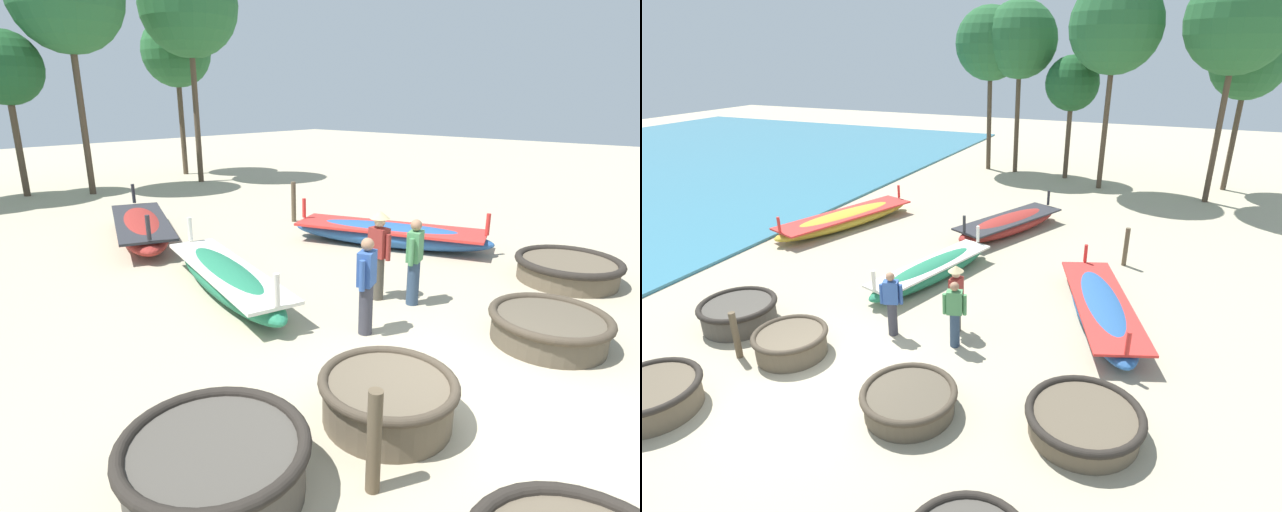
# 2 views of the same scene
# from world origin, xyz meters

# --- Properties ---
(ground_plane) EXTENTS (80.00, 80.00, 0.00)m
(ground_plane) POSITION_xyz_m (0.00, 0.00, 0.00)
(ground_plane) COLOR tan
(coracle_tilted) EXTENTS (2.05, 2.05, 0.50)m
(coracle_tilted) POSITION_xyz_m (5.21, 0.52, 0.27)
(coracle_tilted) COLOR brown
(coracle_tilted) RESTS_ON ground
(coracle_far_right) EXTENTS (1.75, 1.75, 0.59)m
(coracle_far_right) POSITION_xyz_m (-2.15, -1.87, 0.32)
(coracle_far_right) COLOR brown
(coracle_far_right) RESTS_ON ground
(coracle_beside_post) EXTENTS (1.60, 1.60, 0.56)m
(coracle_beside_post) POSITION_xyz_m (-1.04, 0.55, 0.31)
(coracle_beside_post) COLOR brown
(coracle_beside_post) RESTS_ON ground
(coracle_weathered) EXTENTS (1.78, 1.78, 0.49)m
(coracle_weathered) POSITION_xyz_m (2.19, -0.14, 0.27)
(coracle_weathered) COLOR brown
(coracle_weathered) RESTS_ON ground
(coracle_upturned) EXTENTS (1.81, 1.81, 0.61)m
(coracle_upturned) POSITION_xyz_m (-3.04, 1.08, 0.33)
(coracle_upturned) COLOR #4C473F
(coracle_upturned) RESTS_ON ground
(long_boat_blue_hull) EXTENTS (2.88, 5.21, 1.03)m
(long_boat_blue_hull) POSITION_xyz_m (4.91, 4.68, 0.30)
(long_boat_blue_hull) COLOR #285693
(long_boat_blue_hull) RESTS_ON ground
(long_boat_red_hull) EXTENTS (3.11, 4.95, 1.14)m
(long_boat_red_hull) POSITION_xyz_m (0.98, 9.75, 0.33)
(long_boat_red_hull) COLOR maroon
(long_boat_red_hull) RESTS_ON ground
(long_boat_ochre_hull) EXTENTS (2.22, 4.75, 1.05)m
(long_boat_ochre_hull) POSITION_xyz_m (0.15, 5.08, 0.31)
(long_boat_ochre_hull) COLOR #237551
(long_boat_ochre_hull) RESTS_ON ground
(long_boat_white_hull) EXTENTS (3.02, 5.95, 1.04)m
(long_boat_white_hull) POSITION_xyz_m (-4.82, 8.08, 0.30)
(long_boat_white_hull) COLOR gold
(long_boat_white_hull) RESTS_ON ground
(fisherman_hauling) EXTENTS (0.36, 0.53, 1.67)m
(fisherman_hauling) POSITION_xyz_m (1.86, 2.81, 0.96)
(fisherman_hauling) COLOR #4C473D
(fisherman_hauling) RESTS_ON ground
(fisherman_by_coracle) EXTENTS (0.51, 0.32, 1.57)m
(fisherman_by_coracle) POSITION_xyz_m (0.58, 2.10, 0.84)
(fisherman_by_coracle) COLOR #383842
(fisherman_by_coracle) RESTS_ON ground
(fisherman_standing_right) EXTENTS (0.51, 0.30, 1.57)m
(fisherman_standing_right) POSITION_xyz_m (2.09, 2.20, 0.84)
(fisherman_standing_right) COLOR #2D425B
(fisherman_standing_right) RESTS_ON ground
(mooring_post_inland) EXTENTS (0.14, 0.14, 1.20)m
(mooring_post_inland) POSITION_xyz_m (5.11, 8.29, 0.60)
(mooring_post_inland) COLOR brown
(mooring_post_inland) RESTS_ON ground
(mooring_post_mid_beach) EXTENTS (0.14, 0.14, 1.08)m
(mooring_post_mid_beach) POSITION_xyz_m (-2.02, 0.02, 0.54)
(mooring_post_mid_beach) COLOR brown
(mooring_post_mid_beach) RESTS_ON ground
(tree_left_mid) EXTENTS (2.58, 2.58, 5.88)m
(tree_left_mid) POSITION_xyz_m (1.15, 18.72, 4.56)
(tree_left_mid) COLOR #4C3D2D
(tree_left_mid) RESTS_ON ground
(tree_leftmost) EXTENTS (3.67, 3.67, 8.36)m
(tree_leftmost) POSITION_xyz_m (-1.63, 19.11, 6.50)
(tree_leftmost) COLOR #4C3D2D
(tree_leftmost) RESTS_ON ground
(tree_right_mid) EXTENTS (3.15, 3.15, 7.17)m
(tree_right_mid) POSITION_xyz_m (8.50, 19.25, 5.57)
(tree_right_mid) COLOR #4C3D2D
(tree_right_mid) RESTS_ON ground
(tree_center) EXTENTS (3.94, 3.94, 8.98)m
(tree_center) POSITION_xyz_m (3.05, 17.33, 6.99)
(tree_center) COLOR #4C3D2D
(tree_center) RESTS_ON ground
(tree_rightmost) EXTENTS (3.57, 3.57, 8.14)m
(tree_rightmost) POSITION_xyz_m (-3.17, 19.16, 6.33)
(tree_rightmost) COLOR #4C3D2D
(tree_rightmost) RESTS_ON ground
(tree_tall_back) EXTENTS (4.01, 4.01, 9.14)m
(tree_tall_back) POSITION_xyz_m (7.64, 16.73, 7.11)
(tree_tall_back) COLOR #4C3D2D
(tree_tall_back) RESTS_ON ground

